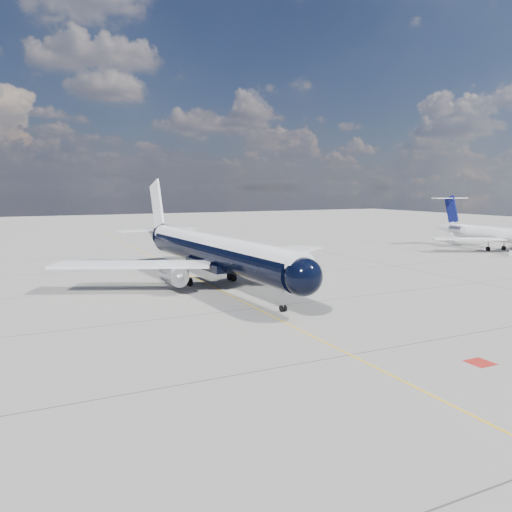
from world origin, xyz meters
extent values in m
plane|color=gray|center=(0.00, 30.00, 0.00)|extent=(320.00, 320.00, 0.00)
cube|color=yellow|center=(0.00, 25.00, 0.00)|extent=(0.16, 160.00, 0.01)
cube|color=maroon|center=(6.80, -10.00, 0.00)|extent=(1.60, 1.60, 0.01)
cylinder|color=black|center=(0.67, 22.59, 3.80)|extent=(5.76, 34.58, 3.44)
sphere|color=black|center=(1.90, 4.51, 3.80)|extent=(3.67, 3.67, 3.44)
cone|color=black|center=(-0.76, 43.83, 4.35)|extent=(3.86, 6.56, 3.44)
cylinder|color=white|center=(0.67, 22.59, 4.67)|extent=(5.12, 36.33, 2.68)
cube|color=black|center=(1.91, 4.33, 4.30)|extent=(2.24, 1.23, 0.50)
cube|color=white|center=(-8.91, 23.30, 2.99)|extent=(17.72, 11.24, 0.29)
cube|color=white|center=(10.07, 24.58, 2.99)|extent=(17.16, 13.03, 0.29)
cube|color=black|center=(0.67, 22.59, 2.54)|extent=(4.41, 9.29, 0.91)
cylinder|color=silver|center=(-5.08, 20.38, 1.95)|extent=(2.31, 4.29, 2.03)
cylinder|color=silver|center=(6.67, 21.18, 1.95)|extent=(2.31, 4.29, 2.03)
sphere|color=gray|center=(-4.95, 18.48, 1.95)|extent=(1.06, 1.06, 1.00)
sphere|color=gray|center=(6.80, 19.28, 1.95)|extent=(1.06, 1.06, 1.00)
cube|color=white|center=(-5.09, 20.56, 2.63)|extent=(0.39, 2.91, 1.00)
cube|color=white|center=(6.66, 21.36, 2.63)|extent=(0.39, 2.91, 1.00)
cube|color=white|center=(-0.73, 43.37, 8.97)|extent=(0.68, 5.75, 7.72)
cube|color=white|center=(-0.76, 43.83, 5.07)|extent=(11.94, 3.69, 0.20)
cylinder|color=gray|center=(1.68, 7.67, 1.13)|extent=(0.17, 0.17, 1.90)
cylinder|color=black|center=(1.50, 7.66, 0.32)|extent=(0.21, 0.64, 0.63)
cylinder|color=black|center=(1.86, 7.69, 0.32)|extent=(0.21, 0.64, 0.63)
cylinder|color=gray|center=(-2.31, 23.75, 1.22)|extent=(0.25, 0.25, 1.72)
cylinder|color=gray|center=(3.47, 24.14, 1.22)|extent=(0.25, 0.25, 1.72)
cylinder|color=black|center=(-2.28, 23.25, 0.50)|extent=(0.47, 1.02, 1.00)
cylinder|color=black|center=(-2.34, 24.24, 0.50)|extent=(0.47, 1.02, 1.00)
cylinder|color=black|center=(3.51, 23.64, 0.50)|extent=(0.47, 1.02, 1.00)
cylinder|color=black|center=(3.44, 24.63, 0.50)|extent=(0.47, 1.02, 1.00)
cylinder|color=white|center=(59.03, 29.77, 3.01)|extent=(4.06, 21.51, 2.62)
cone|color=white|center=(59.98, 43.83, 3.40)|extent=(2.95, 5.03, 2.62)
cube|color=white|center=(52.31, 31.20, 2.43)|extent=(11.96, 9.05, 0.21)
cylinder|color=silver|center=(57.58, 38.63, 3.40)|extent=(1.66, 3.20, 1.46)
cylinder|color=silver|center=(61.66, 38.36, 3.40)|extent=(1.66, 3.20, 1.46)
cube|color=white|center=(58.07, 38.60, 3.40)|extent=(1.07, 1.62, 0.17)
cube|color=white|center=(61.17, 38.39, 3.40)|extent=(1.07, 1.62, 0.17)
cube|color=#0B104E|center=(59.88, 42.38, 7.05)|extent=(0.51, 4.09, 5.96)
cube|color=white|center=(59.92, 42.96, 9.38)|extent=(7.89, 2.46, 0.16)
cylinder|color=gray|center=(57.16, 30.87, 0.92)|extent=(0.21, 0.21, 1.65)
cylinder|color=gray|center=(61.04, 30.61, 0.92)|extent=(0.21, 0.21, 1.65)
cylinder|color=black|center=(57.16, 30.87, 0.41)|extent=(0.37, 0.84, 0.82)
cylinder|color=black|center=(61.04, 30.61, 0.41)|extent=(0.37, 0.84, 0.82)
camera|label=1|loc=(-20.31, -32.08, 11.45)|focal=35.00mm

